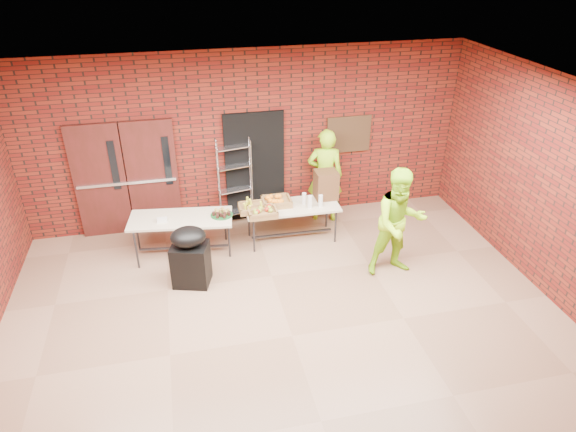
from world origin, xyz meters
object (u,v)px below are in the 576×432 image
object	(u,v)px
wire_rack	(235,183)
table_right	(292,209)
volunteer_woman	(325,176)
coffee_dispenser	(326,185)
covered_grill	(190,256)
table_left	(181,221)
volunteer_man	(399,223)

from	to	relation	value
wire_rack	table_right	bearing A→B (deg)	-54.56
wire_rack	table_right	xyz separation A→B (m)	(0.88, -0.82, -0.22)
volunteer_woman	coffee_dispenser	bearing A→B (deg)	91.76
wire_rack	volunteer_woman	xyz separation A→B (m)	(1.65, -0.22, 0.07)
covered_grill	volunteer_woman	bearing A→B (deg)	47.49
wire_rack	table_right	size ratio (longest dim) A/B	1.01
wire_rack	covered_grill	bearing A→B (deg)	-129.94
table_left	volunteer_man	distance (m)	3.58
table_right	volunteer_woman	xyz separation A→B (m)	(0.77, 0.60, 0.29)
covered_grill	table_left	bearing A→B (deg)	112.61
volunteer_man	wire_rack	bearing A→B (deg)	137.16
table_left	table_right	distance (m)	1.92
table_left	table_right	world-z (taller)	table_left
wire_rack	table_left	size ratio (longest dim) A/B	0.94
table_right	table_left	bearing A→B (deg)	-177.61
wire_rack	coffee_dispenser	bearing A→B (deg)	-34.22
wire_rack	covered_grill	size ratio (longest dim) A/B	1.68
table_left	table_right	bearing A→B (deg)	9.02
table_right	volunteer_man	bearing A→B (deg)	-42.72
coffee_dispenser	table_right	bearing A→B (deg)	-165.30
covered_grill	coffee_dispenser	bearing A→B (deg)	40.91
coffee_dispenser	volunteer_woman	world-z (taller)	volunteer_woman
table_right	covered_grill	bearing A→B (deg)	-151.92
covered_grill	volunteer_woman	xyz separation A→B (m)	(2.61, 1.54, 0.41)
wire_rack	coffee_dispenser	size ratio (longest dim) A/B	3.26
table_left	covered_grill	distance (m)	0.91
table_left	coffee_dispenser	bearing A→B (deg)	12.52
wire_rack	volunteer_man	world-z (taller)	volunteer_man
volunteer_man	coffee_dispenser	bearing A→B (deg)	116.63
coffee_dispenser	covered_grill	distance (m)	2.77
covered_grill	volunteer_man	bearing A→B (deg)	9.75
table_left	volunteer_man	size ratio (longest dim) A/B	0.99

